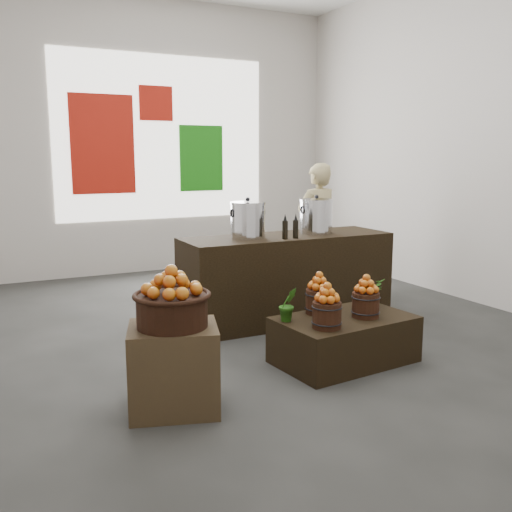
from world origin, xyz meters
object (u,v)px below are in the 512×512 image
stock_pot_left (248,221)px  shopper (317,226)px  stock_pot_center (316,217)px  crate (174,368)px  display_table (344,339)px  counter (287,278)px  wicker_basket (172,311)px

stock_pot_left → shopper: (1.58, 1.16, -0.27)m
stock_pot_center → stock_pot_left: bearing=179.8°
crate → stock_pot_left: 2.20m
shopper → display_table: bearing=58.3°
display_table → stock_pot_center: (0.55, 1.32, 0.89)m
counter → shopper: bearing=46.3°
stock_pot_left → shopper: bearing=36.3°
crate → counter: (1.79, 1.56, 0.16)m
wicker_basket → display_table: 1.70m
counter → stock_pot_center: bearing=-0.0°
shopper → crate: bearing=39.2°
wicker_basket → stock_pot_left: stock_pot_left is taller
counter → stock_pot_left: (-0.46, 0.00, 0.63)m
counter → stock_pot_center: (0.36, -0.00, 0.63)m
counter → shopper: shopper is taller
display_table → stock_pot_center: size_ratio=3.30×
stock_pot_center → crate: bearing=-143.9°
crate → stock_pot_center: stock_pot_center is taller
stock_pot_left → stock_pot_center: size_ratio=1.00×
counter → stock_pot_left: bearing=180.0°
display_table → stock_pot_left: (-0.27, 1.33, 0.89)m
display_table → stock_pot_left: bearing=96.2°
stock_pot_center → shopper: (0.76, 1.16, -0.27)m
wicker_basket → stock_pot_left: (1.33, 1.57, 0.38)m
crate → stock_pot_center: (2.15, 1.56, 0.79)m
crate → stock_pot_center: size_ratio=1.73×
crate → display_table: bearing=8.5°
stock_pot_center → shopper: bearing=56.8°
display_table → wicker_basket: bearing=-176.7°
stock_pot_left → wicker_basket: bearing=-130.3°
wicker_basket → counter: (1.79, 1.56, -0.25)m
wicker_basket → shopper: 3.99m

